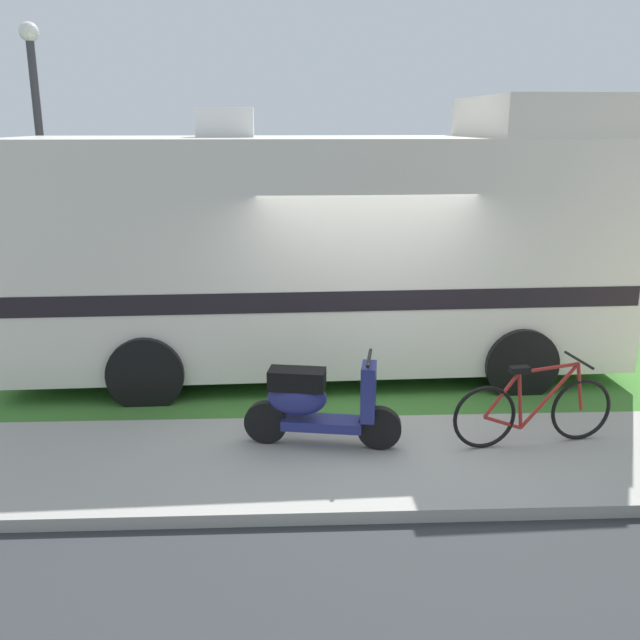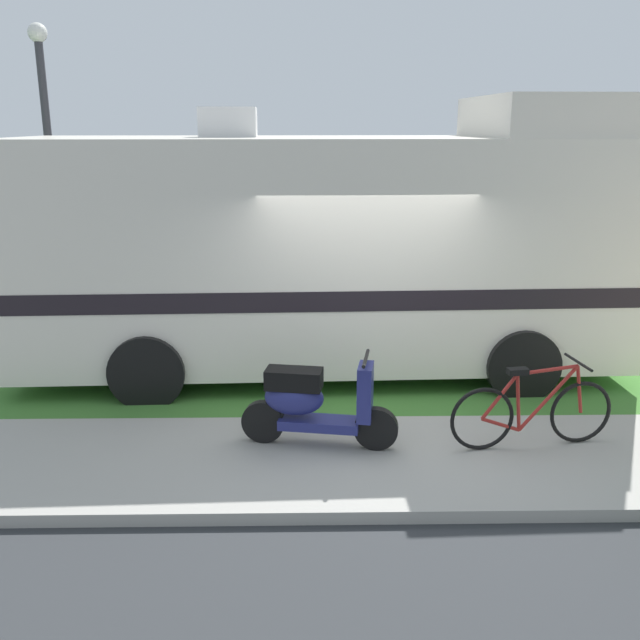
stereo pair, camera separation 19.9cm
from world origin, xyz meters
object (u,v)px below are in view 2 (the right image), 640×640
at_px(motorhome_rv, 329,246).
at_px(street_lamp_post, 50,155).
at_px(bicycle, 532,411).
at_px(scooter, 313,403).
at_px(pickup_truck_near, 37,249).

relative_size(motorhome_rv, street_lamp_post, 1.66).
relative_size(motorhome_rv, bicycle, 4.58).
distance_m(motorhome_rv, street_lamp_post, 4.72).
height_order(motorhome_rv, bicycle, motorhome_rv).
bearing_deg(scooter, motorhome_rv, 84.94).
bearing_deg(scooter, street_lamp_post, 131.37).
height_order(pickup_truck_near, street_lamp_post, street_lamp_post).
relative_size(motorhome_rv, pickup_truck_near, 1.34).
distance_m(motorhome_rv, pickup_truck_near, 6.83).
bearing_deg(street_lamp_post, bicycle, -36.57).
xyz_separation_m(scooter, pickup_truck_near, (-5.18, 6.73, 0.40)).
bearing_deg(pickup_truck_near, scooter, -52.42).
bearing_deg(bicycle, street_lamp_post, 143.43).
height_order(scooter, street_lamp_post, street_lamp_post).
height_order(motorhome_rv, street_lamp_post, street_lamp_post).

